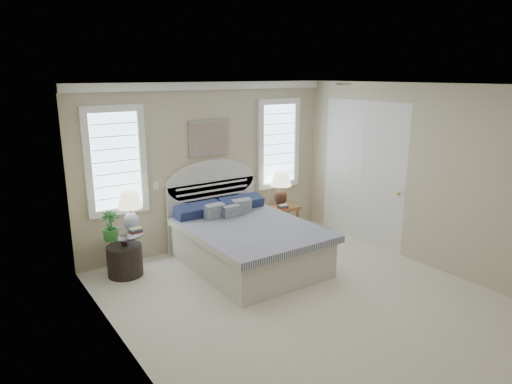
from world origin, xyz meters
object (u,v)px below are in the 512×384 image
object	(u,v)px
lamp_left	(130,206)
lamp_right	(281,185)
bed	(244,239)
floor_pot	(125,260)
nightstand_right	(284,214)
side_table_left	(125,250)

from	to	relation	value
lamp_left	lamp_right	size ratio (longest dim) A/B	0.94
bed	floor_pot	distance (m)	1.77
bed	lamp_left	bearing A→B (deg)	154.91
nightstand_right	lamp_right	bearing A→B (deg)	92.76
bed	floor_pot	xyz separation A→B (m)	(-1.65, 0.60, -0.16)
nightstand_right	lamp_right	size ratio (longest dim) A/B	0.86
bed	lamp_left	world-z (taller)	bed
nightstand_right	floor_pot	distance (m)	2.96
bed	lamp_left	distance (m)	1.75
side_table_left	bed	bearing A→B (deg)	-19.74
nightstand_right	lamp_left	world-z (taller)	lamp_left
lamp_right	nightstand_right	bearing A→B (deg)	-87.24
lamp_left	lamp_right	xyz separation A→B (m)	(2.79, 0.09, -0.08)
side_table_left	lamp_left	distance (m)	0.63
side_table_left	nightstand_right	world-z (taller)	side_table_left
floor_pot	lamp_right	bearing A→B (deg)	3.60
side_table_left	nightstand_right	xyz separation A→B (m)	(2.95, 0.10, -0.00)
bed	nightstand_right	world-z (taller)	bed
floor_pot	lamp_left	distance (m)	0.78
nightstand_right	lamp_left	size ratio (longest dim) A/B	0.91
bed	floor_pot	bearing A→B (deg)	160.05
floor_pot	lamp_left	bearing A→B (deg)	30.82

